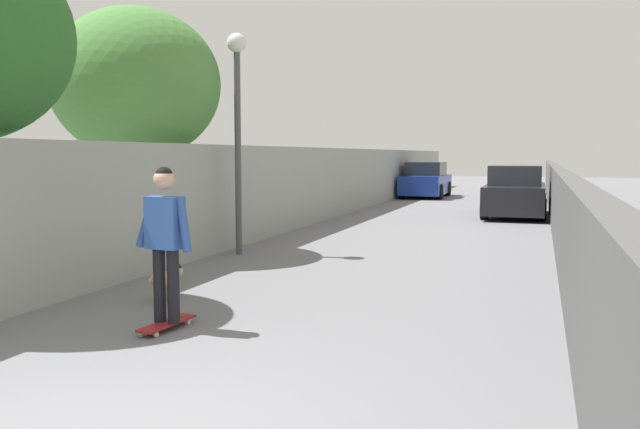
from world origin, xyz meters
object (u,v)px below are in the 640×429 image
at_px(car_near, 515,193).
at_px(car_far, 426,181).
at_px(skateboard, 167,324).
at_px(dog, 166,280).
at_px(person_skateboarder, 165,232).
at_px(lamp_post, 237,103).
at_px(tree_left_near, 136,85).

height_order(car_near, car_far, same).
distance_m(skateboard, dog, 1.46).
bearing_deg(person_skateboarder, car_far, 2.51).
relative_size(lamp_post, dog, 2.64).
distance_m(person_skateboarder, dog, 1.64).
height_order(tree_left_near, skateboard, tree_left_near).
bearing_deg(person_skateboarder, skateboard, 14.04).
relative_size(tree_left_near, person_skateboarder, 2.75).
xyz_separation_m(tree_left_near, person_skateboarder, (-4.58, -3.42, -2.10)).
distance_m(tree_left_near, dog, 5.16).
distance_m(lamp_post, car_far, 17.66).
height_order(tree_left_near, lamp_post, tree_left_near).
relative_size(tree_left_near, lamp_post, 1.12).
xyz_separation_m(tree_left_near, car_near, (10.07, -6.46, -2.44)).
bearing_deg(lamp_post, person_skateboarder, -162.59).
height_order(lamp_post, person_skateboarder, lamp_post).
bearing_deg(lamp_post, car_near, -25.83).
xyz_separation_m(skateboard, dog, (1.23, 0.77, 0.21)).
bearing_deg(car_far, skateboard, -177.49).
bearing_deg(tree_left_near, skateboard, -143.21).
distance_m(tree_left_near, car_far, 18.35).
xyz_separation_m(tree_left_near, lamp_post, (0.50, -1.83, -0.34)).
height_order(tree_left_near, car_far, tree_left_near).
distance_m(skateboard, person_skateboarder, 0.99).
height_order(tree_left_near, car_near, tree_left_near).
distance_m(skateboard, car_far, 22.63).
distance_m(lamp_post, skateboard, 5.99).
relative_size(tree_left_near, car_far, 1.12).
relative_size(tree_left_near, skateboard, 5.61).
bearing_deg(dog, person_skateboarder, -148.05).
bearing_deg(car_near, tree_left_near, 147.31).
bearing_deg(skateboard, car_far, 2.51).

